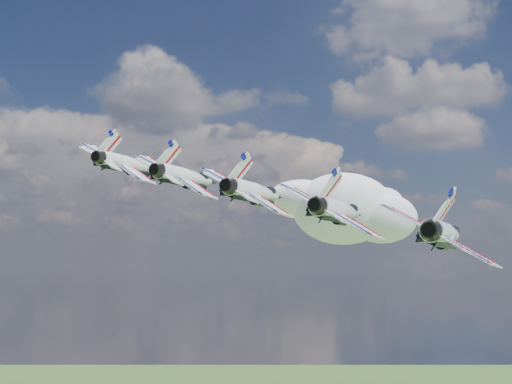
# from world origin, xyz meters

# --- Properties ---
(cloud_far) EXTENTS (59.37, 46.65, 23.32)m
(cloud_far) POSITION_xyz_m (13.58, 235.82, 162.48)
(cloud_far) COLOR white
(jet_0) EXTENTS (17.06, 19.70, 9.86)m
(jet_0) POSITION_xyz_m (-25.92, 35.59, 152.89)
(jet_0) COLOR white
(jet_1) EXTENTS (17.06, 19.70, 9.86)m
(jet_1) POSITION_xyz_m (-16.41, 28.11, 150.06)
(jet_1) COLOR silver
(jet_2) EXTENTS (17.06, 19.70, 9.86)m
(jet_2) POSITION_xyz_m (-6.89, 20.63, 147.23)
(jet_2) COLOR silver
(jet_3) EXTENTS (17.06, 19.70, 9.86)m
(jet_3) POSITION_xyz_m (2.62, 13.15, 144.40)
(jet_3) COLOR white
(jet_4) EXTENTS (17.06, 19.70, 9.86)m
(jet_4) POSITION_xyz_m (12.13, 5.67, 141.57)
(jet_4) COLOR white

